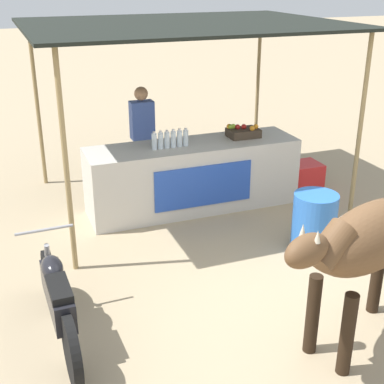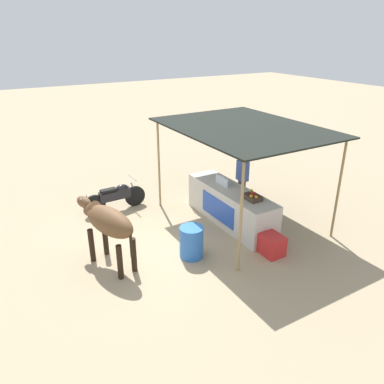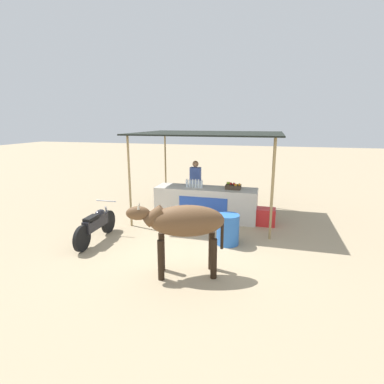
{
  "view_description": "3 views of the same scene",
  "coord_description": "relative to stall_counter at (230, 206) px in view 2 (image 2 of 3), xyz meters",
  "views": [
    {
      "loc": [
        -2.54,
        -4.44,
        3.19
      ],
      "look_at": [
        -0.5,
        0.94,
        0.8
      ],
      "focal_mm": 50.0,
      "sensor_mm": 36.0,
      "label": 1
    },
    {
      "loc": [
        7.16,
        -3.16,
        4.7
      ],
      "look_at": [
        0.14,
        0.95,
        1.2
      ],
      "focal_mm": 35.0,
      "sensor_mm": 36.0,
      "label": 2
    },
    {
      "loc": [
        1.82,
        -6.24,
        2.89
      ],
      "look_at": [
        -0.21,
        1.4,
        1.0
      ],
      "focal_mm": 28.0,
      "sensor_mm": 36.0,
      "label": 3
    }
  ],
  "objects": [
    {
      "name": "vendor_behind_counter",
      "position": [
        -0.51,
        0.75,
        0.37
      ],
      "size": [
        0.34,
        0.22,
        1.65
      ],
      "color": "#383842",
      "rests_on": "ground"
    },
    {
      "name": "ground_plane",
      "position": [
        0.0,
        -2.2,
        -0.48
      ],
      "size": [
        60.0,
        60.0,
        0.0
      ],
      "primitive_type": "plane",
      "color": "tan"
    },
    {
      "name": "water_barrel",
      "position": [
        0.91,
        -1.72,
        -0.11
      ],
      "size": [
        0.53,
        0.53,
        0.73
      ],
      "primitive_type": "cylinder",
      "color": "blue",
      "rests_on": "ground"
    },
    {
      "name": "cooler_box",
      "position": [
        1.72,
        -0.1,
        -0.24
      ],
      "size": [
        0.6,
        0.44,
        0.48
      ],
      "primitive_type": "cube",
      "color": "red",
      "rests_on": "ground"
    },
    {
      "name": "motorcycle_parked",
      "position": [
        -2.22,
        -2.35,
        -0.05
      ],
      "size": [
        0.55,
        1.8,
        0.9
      ],
      "color": "black",
      "rests_on": "ground"
    },
    {
      "name": "stall_awning",
      "position": [
        0.0,
        0.3,
        1.97
      ],
      "size": [
        4.2,
        3.2,
        2.55
      ],
      "color": "black",
      "rests_on": "ground"
    },
    {
      "name": "water_bottle_row",
      "position": [
        -0.35,
        -0.05,
        0.59
      ],
      "size": [
        0.52,
        0.07,
        0.25
      ],
      "color": "silver",
      "rests_on": "stall_counter"
    },
    {
      "name": "stall_counter",
      "position": [
        0.0,
        0.0,
        0.0
      ],
      "size": [
        3.0,
        0.82,
        0.96
      ],
      "color": "beige",
      "rests_on": "ground"
    },
    {
      "name": "fruit_crate",
      "position": [
        0.79,
        0.06,
        0.55
      ],
      "size": [
        0.44,
        0.32,
        0.18
      ],
      "color": "#3F3326",
      "rests_on": "stall_counter"
    },
    {
      "name": "cow",
      "position": [
        0.31,
        -3.38,
        0.55
      ],
      "size": [
        1.84,
        0.93,
        1.44
      ],
      "color": "brown",
      "rests_on": "ground"
    }
  ]
}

